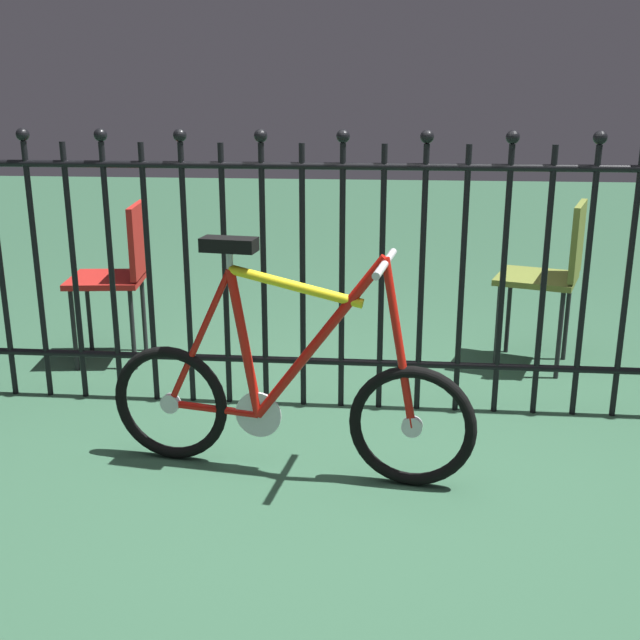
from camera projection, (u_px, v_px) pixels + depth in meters
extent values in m
plane|color=#2D543C|center=(343.00, 473.00, 2.93)|extent=(20.00, 20.00, 0.00)
cylinder|color=black|center=(1.00, 273.00, 3.54)|extent=(0.03, 0.03, 1.19)
cylinder|color=black|center=(38.00, 274.00, 3.52)|extent=(0.03, 0.03, 1.19)
sphere|color=black|center=(23.00, 134.00, 3.34)|extent=(0.06, 0.06, 0.06)
cylinder|color=black|center=(75.00, 275.00, 3.50)|extent=(0.03, 0.03, 1.19)
cylinder|color=black|center=(112.00, 276.00, 3.49)|extent=(0.03, 0.03, 1.19)
sphere|color=black|center=(100.00, 135.00, 3.31)|extent=(0.06, 0.06, 0.06)
cylinder|color=black|center=(149.00, 277.00, 3.47)|extent=(0.03, 0.03, 1.19)
cylinder|color=black|center=(187.00, 277.00, 3.46)|extent=(0.03, 0.03, 1.19)
sphere|color=black|center=(180.00, 135.00, 3.28)|extent=(0.06, 0.06, 0.06)
cylinder|color=black|center=(225.00, 278.00, 3.44)|extent=(0.03, 0.03, 1.19)
cylinder|color=black|center=(264.00, 279.00, 3.43)|extent=(0.03, 0.03, 1.19)
sphere|color=black|center=(261.00, 136.00, 3.25)|extent=(0.06, 0.06, 0.06)
cylinder|color=black|center=(303.00, 280.00, 3.41)|extent=(0.03, 0.03, 1.19)
cylinder|color=black|center=(342.00, 281.00, 3.40)|extent=(0.03, 0.03, 1.19)
sphere|color=black|center=(343.00, 136.00, 3.22)|extent=(0.06, 0.06, 0.06)
cylinder|color=black|center=(381.00, 282.00, 3.38)|extent=(0.03, 0.03, 1.19)
cylinder|color=black|center=(421.00, 283.00, 3.36)|extent=(0.03, 0.03, 1.19)
sphere|color=black|center=(427.00, 137.00, 3.18)|extent=(0.06, 0.06, 0.06)
cylinder|color=black|center=(462.00, 283.00, 3.35)|extent=(0.03, 0.03, 1.19)
cylinder|color=black|center=(502.00, 284.00, 3.33)|extent=(0.03, 0.03, 1.19)
sphere|color=black|center=(513.00, 137.00, 3.15)|extent=(0.06, 0.06, 0.06)
cylinder|color=black|center=(544.00, 285.00, 3.32)|extent=(0.03, 0.03, 1.19)
cylinder|color=black|center=(585.00, 286.00, 3.30)|extent=(0.03, 0.03, 1.19)
sphere|color=black|center=(600.00, 138.00, 3.12)|extent=(0.06, 0.06, 0.06)
cylinder|color=black|center=(627.00, 287.00, 3.29)|extent=(0.03, 0.03, 1.19)
cylinder|color=black|center=(353.00, 362.00, 3.50)|extent=(4.30, 0.03, 0.03)
cylinder|color=black|center=(355.00, 166.00, 3.25)|extent=(4.30, 0.03, 0.03)
torus|color=black|center=(171.00, 403.00, 2.99)|extent=(0.47, 0.11, 0.47)
cylinder|color=silver|center=(171.00, 403.00, 2.99)|extent=(0.08, 0.04, 0.08)
torus|color=black|center=(412.00, 426.00, 2.79)|extent=(0.47, 0.11, 0.47)
cylinder|color=silver|center=(412.00, 426.00, 2.79)|extent=(0.08, 0.04, 0.08)
cylinder|color=red|center=(319.00, 340.00, 2.78)|extent=(0.50, 0.10, 0.65)
cylinder|color=yellow|center=(295.00, 286.00, 2.74)|extent=(0.50, 0.10, 0.14)
cylinder|color=red|center=(244.00, 344.00, 2.85)|extent=(0.13, 0.05, 0.57)
cylinder|color=red|center=(214.00, 409.00, 2.96)|extent=(0.36, 0.08, 0.04)
cylinder|color=red|center=(199.00, 339.00, 2.89)|extent=(0.29, 0.06, 0.56)
cylinder|color=red|center=(399.00, 344.00, 2.71)|extent=(0.15, 0.05, 0.63)
cylinder|color=silver|center=(385.00, 260.00, 2.64)|extent=(0.03, 0.03, 0.02)
cylinder|color=silver|center=(385.00, 263.00, 2.64)|extent=(0.08, 0.40, 0.03)
cylinder|color=silver|center=(230.00, 260.00, 2.77)|extent=(0.03, 0.03, 0.07)
cube|color=black|center=(229.00, 245.00, 2.75)|extent=(0.21, 0.12, 0.05)
cylinder|color=silver|center=(258.00, 415.00, 2.92)|extent=(0.18, 0.04, 0.18)
cylinder|color=black|center=(74.00, 330.00, 3.96)|extent=(0.02, 0.02, 0.43)
cylinder|color=black|center=(89.00, 314.00, 4.25)|extent=(0.02, 0.02, 0.43)
cylinder|color=black|center=(133.00, 330.00, 3.97)|extent=(0.02, 0.02, 0.43)
cylinder|color=black|center=(144.00, 313.00, 4.25)|extent=(0.02, 0.02, 0.43)
cube|color=#A51E19|center=(107.00, 279.00, 4.04)|extent=(0.42, 0.42, 0.03)
cube|color=#A51E19|center=(138.00, 240.00, 3.98)|extent=(0.07, 0.36, 0.37)
cylinder|color=black|center=(497.00, 328.00, 3.96)|extent=(0.02, 0.02, 0.46)
cylinder|color=black|center=(508.00, 313.00, 4.23)|extent=(0.02, 0.02, 0.46)
cylinder|color=black|center=(560.00, 335.00, 3.84)|extent=(0.02, 0.02, 0.46)
cylinder|color=black|center=(567.00, 319.00, 4.11)|extent=(0.02, 0.02, 0.46)
cube|color=olive|center=(537.00, 278.00, 3.96)|extent=(0.49, 0.49, 0.03)
cube|color=olive|center=(578.00, 240.00, 3.83)|extent=(0.14, 0.36, 0.37)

